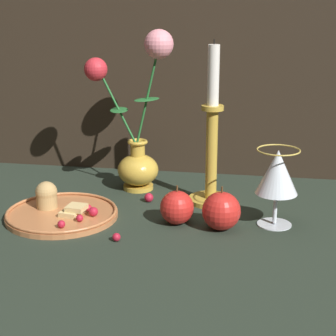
{
  "coord_description": "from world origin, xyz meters",
  "views": [
    {
      "loc": [
        0.16,
        -1.05,
        0.42
      ],
      "look_at": [
        -0.02,
        0.01,
        0.1
      ],
      "focal_mm": 60.0,
      "sensor_mm": 36.0,
      "label": 1
    }
  ],
  "objects_px": {
    "plate_with_pastries": "(60,211)",
    "apple_beside_vase": "(177,208)",
    "vase": "(138,130)",
    "candlestick": "(212,147)",
    "apple_near_glass": "(221,211)",
    "wine_glass": "(277,175)"
  },
  "relations": [
    {
      "from": "plate_with_pastries",
      "to": "apple_beside_vase",
      "type": "distance_m",
      "value": 0.24
    },
    {
      "from": "vase",
      "to": "candlestick",
      "type": "relative_size",
      "value": 1.05
    },
    {
      "from": "vase",
      "to": "plate_with_pastries",
      "type": "distance_m",
      "value": 0.26
    },
    {
      "from": "candlestick",
      "to": "plate_with_pastries",
      "type": "bearing_deg",
      "value": -154.76
    },
    {
      "from": "apple_near_glass",
      "to": "plate_with_pastries",
      "type": "bearing_deg",
      "value": 178.49
    },
    {
      "from": "vase",
      "to": "apple_near_glass",
      "type": "bearing_deg",
      "value": -44.34
    },
    {
      "from": "vase",
      "to": "apple_near_glass",
      "type": "distance_m",
      "value": 0.31
    },
    {
      "from": "vase",
      "to": "apple_beside_vase",
      "type": "bearing_deg",
      "value": -57.66
    },
    {
      "from": "vase",
      "to": "candlestick",
      "type": "distance_m",
      "value": 0.18
    },
    {
      "from": "plate_with_pastries",
      "to": "apple_beside_vase",
      "type": "xyz_separation_m",
      "value": [
        0.24,
        0.0,
        0.02
      ]
    },
    {
      "from": "candlestick",
      "to": "wine_glass",
      "type": "bearing_deg",
      "value": -38.19
    },
    {
      "from": "plate_with_pastries",
      "to": "apple_near_glass",
      "type": "distance_m",
      "value": 0.33
    },
    {
      "from": "candlestick",
      "to": "apple_beside_vase",
      "type": "bearing_deg",
      "value": -111.92
    },
    {
      "from": "candlestick",
      "to": "apple_beside_vase",
      "type": "relative_size",
      "value": 4.4
    },
    {
      "from": "wine_glass",
      "to": "candlestick",
      "type": "xyz_separation_m",
      "value": [
        -0.14,
        0.11,
        0.02
      ]
    },
    {
      "from": "wine_glass",
      "to": "apple_beside_vase",
      "type": "bearing_deg",
      "value": -172.23
    },
    {
      "from": "plate_with_pastries",
      "to": "wine_glass",
      "type": "bearing_deg",
      "value": 4.12
    },
    {
      "from": "vase",
      "to": "wine_glass",
      "type": "xyz_separation_m",
      "value": [
        0.31,
        -0.16,
        -0.04
      ]
    },
    {
      "from": "vase",
      "to": "plate_with_pastries",
      "type": "bearing_deg",
      "value": -121.42
    },
    {
      "from": "wine_glass",
      "to": "apple_near_glass",
      "type": "relative_size",
      "value": 1.77
    },
    {
      "from": "candlestick",
      "to": "apple_beside_vase",
      "type": "xyz_separation_m",
      "value": [
        -0.05,
        -0.13,
        -0.09
      ]
    },
    {
      "from": "apple_beside_vase",
      "to": "candlestick",
      "type": "bearing_deg",
      "value": 68.08
    }
  ]
}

